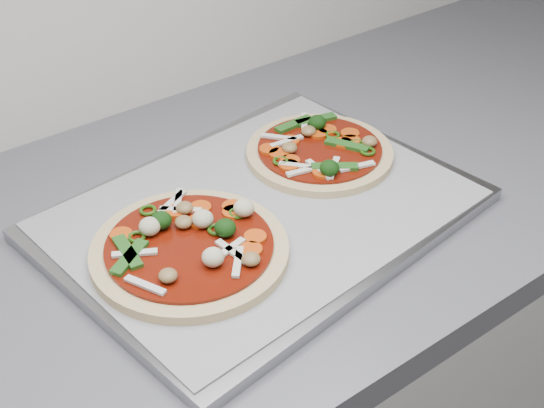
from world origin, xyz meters
TOP-DOWN VIEW (x-y plane):
  - baking_tray at (0.60, 1.27)m, footprint 0.52×0.41m
  - parchment at (0.60, 1.27)m, footprint 0.49×0.38m
  - pizza_left at (0.49, 1.24)m, footprint 0.25×0.25m
  - pizza_right at (0.73, 1.31)m, footprint 0.24×0.24m

SIDE VIEW (x-z plane):
  - baking_tray at x=0.60m, z-range 0.90..0.92m
  - parchment at x=0.60m, z-range 0.92..0.92m
  - pizza_right at x=0.73m, z-range 0.91..0.94m
  - pizza_left at x=0.49m, z-range 0.91..0.95m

